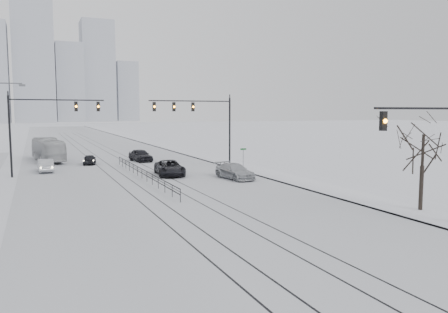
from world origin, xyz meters
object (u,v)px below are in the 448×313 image
traffic_mast_near (436,146)px  sedan_nb_right (235,171)px  sedan_sb_outer (45,165)px  sedan_nb_far (141,155)px  sedan_sb_inner (90,159)px  box_truck (48,150)px  sedan_nb_front (170,168)px  bare_tree (423,142)px

traffic_mast_near → sedan_nb_right: traffic_mast_near is taller
sedan_sb_outer → sedan_nb_far: bearing=-155.4°
sedan_sb_inner → box_truck: bearing=-41.1°
sedan_nb_front → box_truck: (-10.85, 18.34, 0.73)m
sedan_sb_outer → sedan_nb_right: 20.74m
sedan_sb_inner → sedan_sb_outer: (-5.11, -5.01, 0.09)m
sedan_nb_front → sedan_nb_far: sedan_nb_far is taller
bare_tree → sedan_nb_far: bare_tree is taller
traffic_mast_near → bare_tree: bearing=51.2°
sedan_sb_inner → sedan_sb_outer: sedan_sb_outer is taller
sedan_sb_inner → sedan_nb_far: size_ratio=0.77×
traffic_mast_near → box_truck: size_ratio=0.65×
sedan_sb_inner → sedan_sb_outer: bearing=53.8°
sedan_nb_right → sedan_nb_far: bearing=97.9°
sedan_sb_outer → traffic_mast_near: bearing=118.5°
sedan_nb_front → sedan_nb_right: 6.91m
traffic_mast_near → sedan_nb_front: bearing=107.1°
bare_tree → sedan_sb_inner: (-16.46, 34.92, -3.88)m
sedan_nb_front → box_truck: 21.33m
sedan_sb_outer → sedan_nb_right: bearing=140.9°
sedan_sb_outer → box_truck: bearing=-94.9°
sedan_sb_outer → sedan_nb_right: (16.48, -12.59, 0.03)m
sedan_sb_outer → box_truck: box_truck is taller
bare_tree → sedan_sb_inner: size_ratio=1.71×
traffic_mast_near → sedan_nb_front: (-7.72, 25.06, -3.80)m
traffic_mast_near → sedan_nb_far: size_ratio=1.51×
bare_tree → sedan_nb_far: size_ratio=1.31×
traffic_mast_near → box_truck: traffic_mast_near is taller
bare_tree → sedan_nb_right: (-5.09, 17.32, -3.76)m
sedan_nb_right → box_truck: size_ratio=0.47×
sedan_sb_inner → sedan_nb_right: (11.37, -17.60, 0.13)m
sedan_nb_right → sedan_sb_inner: bearing=115.8°
bare_tree → sedan_sb_outer: bare_tree is taller
bare_tree → sedan_sb_outer: bearing=125.8°
sedan_sb_outer → box_truck: (0.59, 10.49, 0.79)m
sedan_nb_front → box_truck: size_ratio=0.51×
sedan_nb_front → sedan_nb_right: size_ratio=1.09×
sedan_nb_far → box_truck: (-10.96, 4.77, 0.71)m
sedan_sb_outer → bare_tree: bearing=124.1°
sedan_sb_inner → sedan_nb_right: sedan_nb_right is taller
traffic_mast_near → sedan_sb_outer: traffic_mast_near is taller
bare_tree → sedan_nb_far: bearing=105.7°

